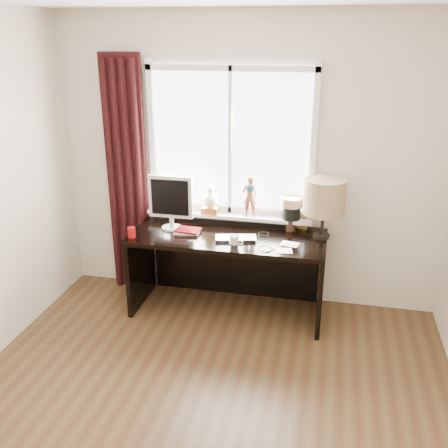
% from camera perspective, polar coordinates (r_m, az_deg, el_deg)
% --- Properties ---
extents(floor, '(3.50, 4.00, 0.00)m').
position_cam_1_polar(floor, '(3.41, -4.05, -23.77)').
color(floor, '#49331C').
rests_on(floor, ground).
extents(wall_back, '(3.50, 0.00, 2.60)m').
position_cam_1_polar(wall_back, '(4.51, 2.69, 6.86)').
color(wall_back, beige).
rests_on(wall_back, ground).
extents(laptop, '(0.39, 0.29, 0.03)m').
position_cam_1_polar(laptop, '(4.25, 1.40, -1.64)').
color(laptop, silver).
rests_on(laptop, desk).
extents(mug, '(0.12, 0.12, 0.09)m').
position_cam_1_polar(mug, '(4.14, 1.20, -1.81)').
color(mug, white).
rests_on(mug, desk).
extents(red_cup, '(0.07, 0.07, 0.09)m').
position_cam_1_polar(red_cup, '(4.36, -10.52, -0.95)').
color(red_cup, maroon).
rests_on(red_cup, desk).
extents(window, '(1.52, 0.21, 1.40)m').
position_cam_1_polar(window, '(4.48, 0.80, 6.80)').
color(window, white).
rests_on(window, ground).
extents(curtain, '(0.38, 0.09, 2.25)m').
position_cam_1_polar(curtain, '(4.79, -11.07, 5.04)').
color(curtain, black).
rests_on(curtain, floor).
extents(desk, '(1.70, 0.70, 0.75)m').
position_cam_1_polar(desk, '(4.54, 0.68, -3.67)').
color(desk, black).
rests_on(desk, floor).
extents(monitor, '(0.40, 0.18, 0.49)m').
position_cam_1_polar(monitor, '(4.43, -6.12, 2.84)').
color(monitor, beige).
rests_on(monitor, desk).
extents(notebook_stack, '(0.24, 0.18, 0.03)m').
position_cam_1_polar(notebook_stack, '(4.42, -4.20, -0.77)').
color(notebook_stack, beige).
rests_on(notebook_stack, desk).
extents(brush_holder, '(0.09, 0.09, 0.25)m').
position_cam_1_polar(brush_holder, '(4.47, 7.65, 0.01)').
color(brush_holder, black).
rests_on(brush_holder, desk).
extents(icon_frame, '(0.10, 0.03, 0.13)m').
position_cam_1_polar(icon_frame, '(4.53, 8.87, 0.25)').
color(icon_frame, gold).
rests_on(icon_frame, desk).
extents(table_lamp, '(0.35, 0.35, 0.52)m').
position_cam_1_polar(table_lamp, '(4.26, 11.39, 3.00)').
color(table_lamp, black).
rests_on(table_lamp, desk).
extents(loose_papers, '(0.36, 0.31, 0.00)m').
position_cam_1_polar(loose_papers, '(4.11, 6.33, -2.75)').
color(loose_papers, white).
rests_on(loose_papers, desk).
extents(desk_cables, '(0.28, 0.47, 0.01)m').
position_cam_1_polar(desk_cables, '(4.23, 4.24, -1.98)').
color(desk_cables, black).
rests_on(desk_cables, desk).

